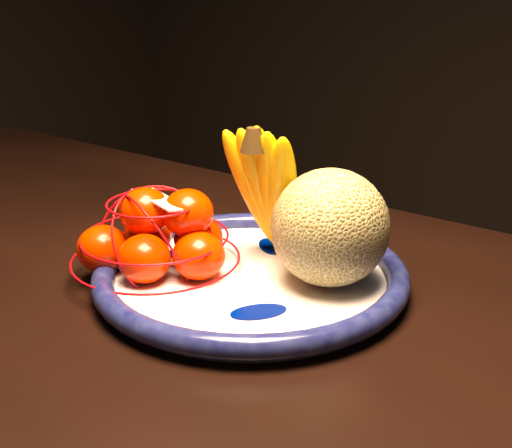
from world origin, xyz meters
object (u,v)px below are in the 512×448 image
Objects in this scene: cantaloupe at (330,228)px; mandarin_bag at (160,238)px; dining_table at (34,338)px; banana_bunch at (268,186)px; fruit_bowl at (251,275)px.

cantaloupe is 0.53× the size of mandarin_bag.
banana_bunch reaches higher than dining_table.
mandarin_bag reaches higher than dining_table.
cantaloupe is at bearing -16.07° from banana_bunch.
cantaloupe is 0.72× the size of banana_bunch.
dining_table is at bearing -149.21° from mandarin_bag.
cantaloupe is (0.08, 0.03, 0.06)m from fruit_bowl.
cantaloupe is 0.10m from banana_bunch.
banana_bunch reaches higher than mandarin_bag.
banana_bunch is (0.22, 0.18, 0.18)m from dining_table.
banana_bunch reaches higher than cantaloupe.
mandarin_bag is (-0.09, -0.04, 0.04)m from fruit_bowl.
dining_table is 0.28m from fruit_bowl.
banana_bunch is (-0.01, 0.05, 0.09)m from fruit_bowl.
mandarin_bag reaches higher than fruit_bowl.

